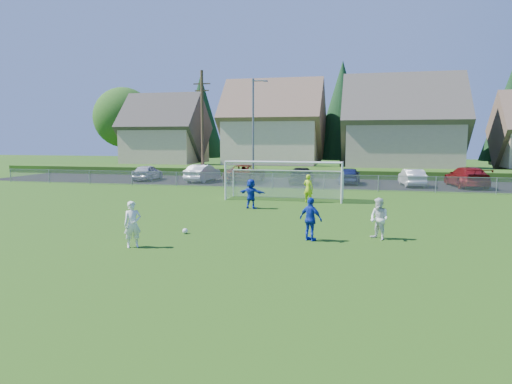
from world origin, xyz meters
TOP-DOWN VIEW (x-y plane):
  - ground at (0.00, 0.00)m, footprint 160.00×160.00m
  - asphalt_lot at (0.00, 27.50)m, footprint 60.00×60.00m
  - grass_embankment at (0.00, 35.00)m, footprint 70.00×6.00m
  - soccer_ball at (-2.21, 4.61)m, footprint 0.22×0.22m
  - player_white_a at (-3.13, 1.97)m, footprint 0.73×0.69m
  - player_white_b at (5.53, 5.33)m, footprint 0.99×0.98m
  - player_blue_a at (2.98, 4.50)m, footprint 1.06×0.81m
  - player_blue_b at (-1.19, 11.84)m, footprint 1.61×0.82m
  - goalkeeper at (1.65, 14.95)m, footprint 0.73×0.60m
  - car_a at (-14.79, 26.43)m, footprint 2.05×4.42m
  - car_b at (-9.29, 26.36)m, footprint 2.04×4.81m
  - car_c at (-5.42, 26.90)m, footprint 2.94×5.76m
  - car_d at (-0.33, 26.66)m, footprint 2.23×4.93m
  - car_e at (3.72, 27.24)m, footprint 1.86×4.33m
  - car_f at (8.80, 26.60)m, footprint 1.94×4.42m
  - car_g at (13.02, 26.81)m, footprint 2.92×5.85m
  - soccer_goal at (0.00, 16.05)m, footprint 7.42×1.90m
  - chainlink_fence at (0.00, 22.00)m, footprint 52.06×0.06m
  - streetlight at (-4.45, 26.00)m, footprint 1.38×0.18m
  - utility_pole at (-9.50, 27.00)m, footprint 1.60×0.26m
  - houses_row at (1.97, 42.46)m, footprint 53.90×11.45m
  - tree_row at (1.04, 48.74)m, footprint 65.98×12.36m

SIDE VIEW (x-z plane):
  - ground at x=0.00m, z-range 0.00..0.00m
  - asphalt_lot at x=0.00m, z-range 0.01..0.01m
  - soccer_ball at x=-2.21m, z-range 0.00..0.22m
  - grass_embankment at x=0.00m, z-range 0.00..0.80m
  - chainlink_fence at x=0.00m, z-range 0.03..1.23m
  - car_d at x=-0.33m, z-range 0.00..1.40m
  - car_f at x=8.80m, z-range 0.00..1.41m
  - car_e at x=3.72m, z-range 0.00..1.46m
  - car_a at x=-14.79m, z-range 0.00..1.47m
  - car_b at x=-9.29m, z-range 0.00..1.54m
  - car_c at x=-5.42m, z-range 0.00..1.56m
  - player_white_b at x=5.53m, z-range 0.00..1.62m
  - car_g at x=13.02m, z-range 0.00..1.63m
  - player_blue_b at x=-1.19m, z-range 0.00..1.66m
  - player_blue_a at x=2.98m, z-range 0.00..1.67m
  - player_white_a at x=-3.13m, z-range 0.00..1.68m
  - goalkeeper at x=1.65m, z-range 0.00..1.73m
  - soccer_goal at x=0.00m, z-range 0.38..2.88m
  - streetlight at x=-4.45m, z-range 0.34..9.34m
  - utility_pole at x=-9.50m, z-range 0.15..10.15m
  - tree_row at x=1.04m, z-range 0.01..13.81m
  - houses_row at x=1.97m, z-range 0.69..13.97m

